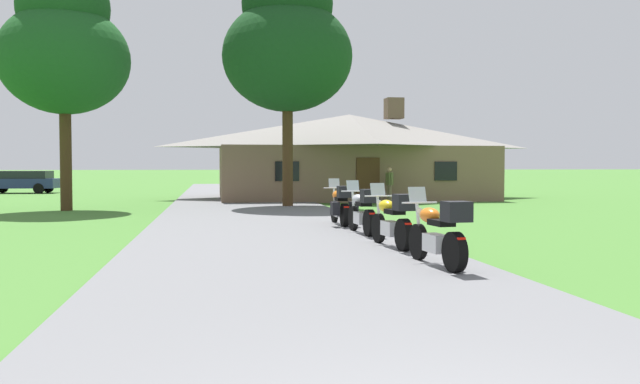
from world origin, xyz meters
The scene contains 11 objects.
ground_plane centered at (0.00, 20.00, 0.00)m, with size 500.00×500.00×0.00m, color #42752D.
asphalt_driveway centered at (0.00, 18.00, 0.03)m, with size 6.40×80.00×0.06m, color slate.
motorcycle_orange_nearest_to_camera centered at (2.29, 7.28, 0.62)m, with size 0.68×2.08×1.30m.
motorcycle_yellow_second_in_row centered at (2.23, 9.91, 0.62)m, with size 0.69×2.08×1.30m.
motorcycle_silver_third_in_row centered at (2.22, 12.65, 0.62)m, with size 0.66×2.08×1.30m.
motorcycle_orange_farthest_in_row centered at (2.15, 15.05, 0.61)m, with size 0.73×2.08×1.30m.
stone_lodge centered at (5.71, 31.16, 2.28)m, with size 14.32×9.10×5.33m.
bystander_olive_shirt_near_lodge centered at (6.58, 26.26, 0.93)m, with size 0.29×0.54×1.67m.
tree_left_near centered at (-7.00, 23.56, 6.37)m, with size 4.93×4.93×9.62m.
tree_by_lodge_front centered at (1.66, 24.19, 6.87)m, with size 5.37×5.37×10.41m.
parked_navy_suv_far_left centered at (-13.33, 40.85, 0.78)m, with size 4.76×2.28×1.40m.
Camera 1 is at (-1.39, -3.15, 1.74)m, focal length 37.13 mm.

